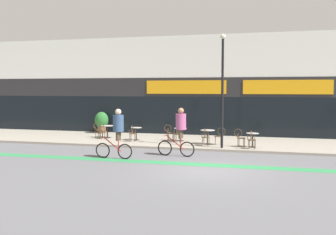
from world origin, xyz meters
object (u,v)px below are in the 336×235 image
at_px(cafe_chair_2_near, 178,133).
at_px(cafe_chair_4_side, 240,136).
at_px(bistro_table_2, 180,132).
at_px(cafe_chair_0_near, 103,130).
at_px(cafe_chair_0_side, 98,129).
at_px(cafe_chair_1_near, 133,132).
at_px(lamp_post, 223,83).
at_px(bistro_table_4, 253,137).
at_px(cafe_chair_2_side, 169,131).
at_px(cafe_chair_3_near, 205,136).
at_px(planter_pot, 102,121).
at_px(cafe_chair_3_side, 220,135).
at_px(cyclist_1, 117,129).
at_px(bistro_table_1, 136,131).
at_px(cyclist_2, 180,128).
at_px(cafe_chair_4_near, 252,138).
at_px(bistro_table_3, 208,134).
at_px(bistro_table_0, 107,129).

bearing_deg(cafe_chair_2_near, cafe_chair_4_side, -101.02).
height_order(bistro_table_2, cafe_chair_0_near, cafe_chair_0_near).
distance_m(cafe_chair_0_side, cafe_chair_1_near, 2.92).
height_order(cafe_chair_0_side, lamp_post, lamp_post).
relative_size(bistro_table_4, cafe_chair_2_side, 0.79).
bearing_deg(bistro_table_2, cafe_chair_3_near, -42.24).
relative_size(cafe_chair_0_near, cafe_chair_2_side, 1.00).
height_order(cafe_chair_4_side, lamp_post, lamp_post).
bearing_deg(lamp_post, cafe_chair_2_side, 148.54).
bearing_deg(planter_pot, cafe_chair_2_side, -25.20).
distance_m(cafe_chair_2_side, planter_pot, 5.82).
xyz_separation_m(cafe_chair_3_side, lamp_post, (0.26, -1.08, 2.66)).
height_order(lamp_post, cyclist_1, lamp_post).
bearing_deg(bistro_table_1, bistro_table_2, 7.75).
bearing_deg(planter_pot, cafe_chair_4_side, -22.34).
relative_size(cafe_chair_2_side, cafe_chair_3_near, 1.00).
relative_size(cafe_chair_2_near, planter_pot, 0.65).
distance_m(cafe_chair_0_near, lamp_post, 7.71).
bearing_deg(bistro_table_2, planter_pot, 157.24).
height_order(cyclist_1, cyclist_2, cyclist_2).
bearing_deg(bistro_table_1, cafe_chair_4_near, -14.17).
xyz_separation_m(bistro_table_3, cafe_chair_1_near, (-4.15, -0.07, -0.02)).
relative_size(cafe_chair_3_side, cafe_chair_4_near, 1.00).
height_order(planter_pot, lamp_post, lamp_post).
distance_m(bistro_table_0, bistro_table_2, 4.50).
xyz_separation_m(cafe_chair_0_near, planter_pot, (-1.39, 2.84, 0.24)).
relative_size(bistro_table_1, bistro_table_4, 1.02).
relative_size(cafe_chair_0_side, cyclist_1, 0.42).
xyz_separation_m(cafe_chair_2_near, cafe_chair_3_side, (2.30, -0.26, 0.00)).
bearing_deg(bistro_table_1, bistro_table_3, -7.60).
distance_m(cafe_chair_3_side, planter_pot, 8.85).
bearing_deg(cafe_chair_3_near, bistro_table_0, 79.66).
relative_size(cafe_chair_1_near, cafe_chair_4_side, 1.00).
bearing_deg(cafe_chair_4_side, cafe_chair_3_side, 163.58).
relative_size(cafe_chair_2_side, cafe_chair_4_near, 1.00).
distance_m(bistro_table_3, cafe_chair_4_near, 2.56).
bearing_deg(cafe_chair_2_near, cyclist_2, -163.96).
bearing_deg(cafe_chair_3_side, bistro_table_2, -28.62).
height_order(bistro_table_4, cafe_chair_2_near, cafe_chair_2_near).
relative_size(bistro_table_0, bistro_table_2, 1.04).
height_order(cafe_chair_2_near, cafe_chair_4_side, same).
bearing_deg(cafe_chair_3_near, cafe_chair_0_near, 85.17).
distance_m(bistro_table_0, cafe_chair_0_side, 0.63).
bearing_deg(bistro_table_1, cafe_chair_3_side, -6.49).
bearing_deg(cyclist_1, bistro_table_0, -61.83).
relative_size(bistro_table_0, planter_pot, 0.54).
bearing_deg(bistro_table_4, cyclist_1, -143.12).
relative_size(bistro_table_1, planter_pot, 0.52).
bearing_deg(cafe_chair_3_side, bistro_table_3, -6.75).
height_order(bistro_table_3, cafe_chair_2_near, cafe_chair_2_near).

